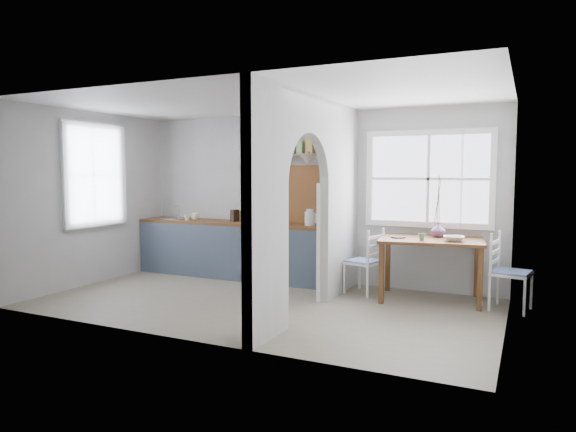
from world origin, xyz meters
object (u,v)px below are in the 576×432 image
at_px(chair_left, 364,261).
at_px(vase, 438,230).
at_px(chair_right, 511,272).
at_px(dining_table, 430,269).
at_px(kettle, 310,217).

relative_size(chair_left, vase, 4.63).
xyz_separation_m(chair_left, chair_right, (1.89, -0.08, 0.02)).
bearing_deg(dining_table, chair_right, -13.35).
xyz_separation_m(dining_table, chair_right, (0.98, -0.09, 0.07)).
bearing_deg(vase, chair_right, -18.45).
height_order(dining_table, chair_right, chair_right).
xyz_separation_m(kettle, vase, (1.85, 0.08, -0.10)).
xyz_separation_m(dining_table, vase, (0.05, 0.22, 0.51)).
bearing_deg(vase, chair_left, -166.44).
relative_size(dining_table, chair_right, 1.38).
height_order(chair_right, kettle, kettle).
relative_size(chair_left, kettle, 3.73).
bearing_deg(vase, dining_table, -103.75).
height_order(dining_table, kettle, kettle).
height_order(kettle, vase, kettle).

